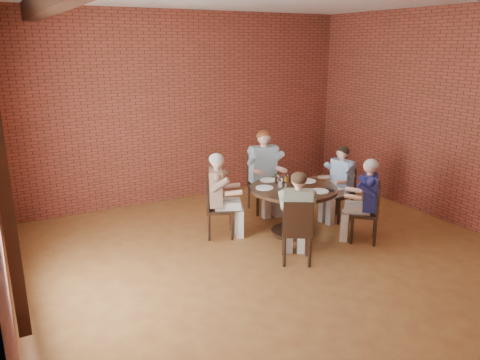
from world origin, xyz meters
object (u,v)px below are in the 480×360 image
chair_b (262,180)px  dining_table (293,201)px  chair_d (297,229)px  diner_d (297,218)px  chair_e (370,210)px  smartphone (329,190)px  chair_a (342,191)px  diner_a (339,184)px  chair_c (215,205)px  diner_c (220,196)px  diner_e (365,201)px  diner_b (264,172)px

chair_b → dining_table: bearing=-90.0°
dining_table → chair_d: (-0.55, -0.88, -0.04)m
chair_b → diner_d: diner_d is taller
chair_b → chair_d: size_ratio=1.10×
chair_e → smartphone: size_ratio=5.81×
chair_a → diner_a: bearing=-90.0°
chair_c → diner_c: bearing=-90.0°
chair_b → diner_e: size_ratio=0.79×
chair_e → smartphone: bearing=-89.4°
diner_b → dining_table: bearing=-90.0°
diner_e → chair_c: bearing=-79.7°
chair_b → chair_e: bearing=-63.7°
chair_d → chair_b: bearing=-77.2°
diner_a → chair_d: size_ratio=1.38×
diner_d → chair_c: bearing=-34.0°
diner_e → smartphone: diner_e is taller
diner_c → chair_e: size_ratio=1.45×
smartphone → chair_c: bearing=141.5°
diner_a → chair_e: diner_a is taller
chair_c → diner_d: diner_d is taller
chair_a → chair_c: chair_c is taller
dining_table → chair_b: size_ratio=1.33×
chair_b → diner_b: (-0.01, -0.10, 0.18)m
dining_table → chair_d: 1.03m
smartphone → diner_c: bearing=141.2°
diner_a → diner_e: 0.91m
chair_d → smartphone: (0.92, 0.51, 0.27)m
diner_c → diner_d: 1.37m
dining_table → chair_d: bearing=-121.9°
chair_e → chair_a: bearing=-152.4°
diner_d → diner_e: (1.27, 0.09, -0.00)m
diner_b → chair_d: diner_b is taller
chair_b → diner_e: bearing=-64.7°
diner_c → chair_d: diner_c is taller
chair_c → diner_d: size_ratio=0.73×
dining_table → diner_a: (1.01, 0.15, 0.09)m
diner_d → smartphone: bearing=-121.5°
dining_table → chair_d: size_ratio=1.46×
chair_b → smartphone: 1.59m
chair_a → chair_e: 0.97m
diner_d → diner_c: bearing=-36.2°
diner_c → chair_d: bearing=-136.5°
diner_a → diner_c: (-2.03, 0.31, 0.03)m
dining_table → chair_b: (0.17, 1.19, 0.00)m
diner_e → diner_a: bearing=-152.4°
diner_c → diner_d: size_ratio=1.03×
chair_a → chair_d: 1.93m
chair_a → chair_c: 2.19m
dining_table → chair_c: (-1.09, 0.49, -0.03)m
chair_b → smartphone: bearing=-74.3°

